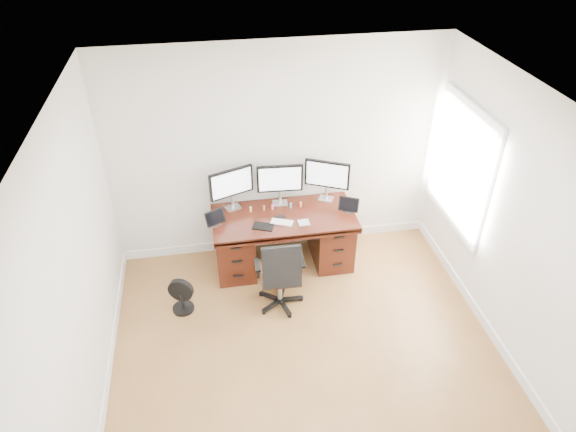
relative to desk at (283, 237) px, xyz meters
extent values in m
plane|color=olive|center=(0.00, -1.83, -0.40)|extent=(4.50, 4.50, 0.00)
cube|color=white|center=(0.00, 0.42, 0.95)|extent=(4.00, 0.10, 2.70)
cube|color=white|center=(2.00, -1.83, 0.95)|extent=(0.10, 4.50, 2.70)
cube|color=white|center=(1.97, -0.33, 1.00)|extent=(0.04, 1.30, 1.50)
cube|color=white|center=(1.95, -0.33, 1.00)|extent=(0.01, 1.15, 1.35)
cube|color=#3D150C|center=(0.00, -0.03, 0.32)|extent=(1.70, 0.80, 0.05)
cube|color=#3D150C|center=(-0.60, 0.00, -0.05)|extent=(0.45, 0.70, 0.70)
cube|color=#3D150C|center=(0.60, 0.00, -0.05)|extent=(0.45, 0.70, 0.70)
cube|color=black|center=(0.00, 0.27, 0.10)|extent=(0.74, 0.03, 0.40)
cylinder|color=black|center=(-0.16, -0.71, -0.37)|extent=(0.52, 0.52, 0.07)
cylinder|color=silver|center=(-0.16, -0.71, -0.15)|extent=(0.05, 0.05, 0.36)
cube|color=#3C2012|center=(-0.16, -0.71, 0.03)|extent=(0.45, 0.43, 0.06)
cube|color=black|center=(-0.16, -0.90, 0.30)|extent=(0.42, 0.06, 0.50)
cube|color=black|center=(-0.40, -0.70, 0.20)|extent=(0.06, 0.22, 0.03)
cube|color=black|center=(0.08, -0.71, 0.20)|extent=(0.06, 0.22, 0.03)
cylinder|color=black|center=(-1.26, -0.62, -0.39)|extent=(0.25, 0.25, 0.03)
cylinder|color=black|center=(-1.26, -0.62, -0.27)|extent=(0.04, 0.04, 0.20)
cylinder|color=black|center=(-1.26, -0.62, -0.12)|extent=(0.29, 0.16, 0.29)
cube|color=silver|center=(-0.58, 0.24, 0.35)|extent=(0.22, 0.20, 0.01)
cylinder|color=silver|center=(-0.58, 0.24, 0.44)|extent=(0.04, 0.04, 0.18)
cube|color=black|center=(-0.58, 0.24, 0.70)|extent=(0.53, 0.23, 0.35)
cube|color=white|center=(-0.57, 0.22, 0.70)|extent=(0.47, 0.18, 0.30)
cube|color=silver|center=(0.00, 0.24, 0.35)|extent=(0.19, 0.15, 0.01)
cylinder|color=silver|center=(0.00, 0.24, 0.44)|extent=(0.04, 0.04, 0.18)
cube|color=black|center=(0.00, 0.24, 0.70)|extent=(0.55, 0.07, 0.35)
cube|color=white|center=(0.00, 0.22, 0.70)|extent=(0.50, 0.04, 0.30)
cube|color=silver|center=(0.58, 0.24, 0.35)|extent=(0.22, 0.20, 0.01)
cylinder|color=silver|center=(0.58, 0.24, 0.44)|extent=(0.04, 0.04, 0.18)
cube|color=black|center=(0.58, 0.24, 0.70)|extent=(0.51, 0.27, 0.35)
cube|color=white|center=(0.57, 0.22, 0.70)|extent=(0.45, 0.22, 0.30)
cube|color=silver|center=(-0.81, -0.08, 0.35)|extent=(0.13, 0.12, 0.01)
cube|color=black|center=(-0.81, -0.08, 0.45)|extent=(0.24, 0.17, 0.17)
cube|color=silver|center=(0.78, -0.08, 0.35)|extent=(0.13, 0.12, 0.01)
cube|color=black|center=(0.78, -0.08, 0.45)|extent=(0.24, 0.17, 0.17)
cube|color=white|center=(-0.04, -0.17, 0.36)|extent=(0.28, 0.20, 0.01)
cube|color=silver|center=(0.21, -0.22, 0.35)|extent=(0.13, 0.13, 0.01)
cube|color=black|center=(-0.27, -0.21, 0.35)|extent=(0.28, 0.23, 0.01)
cube|color=black|center=(-0.05, -0.06, 0.35)|extent=(0.15, 0.10, 0.01)
cylinder|color=tan|center=(-0.38, 0.12, 0.37)|extent=(0.02, 0.02, 0.05)
sphere|color=tan|center=(-0.38, 0.12, 0.41)|extent=(0.03, 0.03, 0.03)
cylinder|color=brown|center=(-0.21, 0.12, 0.37)|extent=(0.02, 0.02, 0.05)
sphere|color=brown|center=(-0.21, 0.12, 0.41)|extent=(0.03, 0.03, 0.03)
cylinder|color=#E66888|center=(-0.11, 0.12, 0.37)|extent=(0.02, 0.02, 0.05)
sphere|color=#E66888|center=(-0.11, 0.12, 0.41)|extent=(0.03, 0.03, 0.03)
cylinder|color=#5894E4|center=(0.11, 0.12, 0.37)|extent=(0.02, 0.02, 0.05)
sphere|color=#5894E4|center=(0.11, 0.12, 0.41)|extent=(0.03, 0.03, 0.03)
cylinder|color=#FF9650|center=(0.24, 0.12, 0.37)|extent=(0.02, 0.02, 0.05)
sphere|color=#FF9650|center=(0.24, 0.12, 0.41)|extent=(0.03, 0.03, 0.03)
camera|label=1|loc=(-0.81, -4.97, 3.82)|focal=32.00mm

